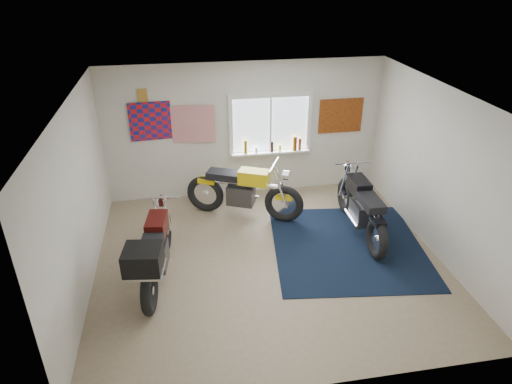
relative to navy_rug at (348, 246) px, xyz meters
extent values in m
plane|color=#9E896B|center=(-1.40, -0.16, -0.01)|extent=(5.50, 5.50, 0.00)
plane|color=white|center=(-1.40, -0.16, 2.69)|extent=(5.50, 5.50, 0.00)
plane|color=silver|center=(-1.40, 2.34, 1.34)|extent=(5.50, 0.00, 5.50)
plane|color=silver|center=(-1.40, -2.66, 1.34)|extent=(5.50, 0.00, 5.50)
plane|color=silver|center=(-4.15, -0.16, 1.34)|extent=(0.00, 5.00, 5.00)
plane|color=silver|center=(1.35, -0.16, 1.34)|extent=(0.00, 5.00, 5.00)
cube|color=black|center=(0.00, 0.00, 0.00)|extent=(2.80, 2.89, 0.01)
cube|color=white|center=(-0.90, 2.33, 1.44)|extent=(1.50, 0.02, 1.10)
cube|color=white|center=(-0.90, 2.31, 2.03)|extent=(1.66, 0.06, 0.08)
cube|color=white|center=(-0.90, 2.31, 0.85)|extent=(1.66, 0.06, 0.08)
cube|color=white|center=(-1.69, 2.31, 1.44)|extent=(0.08, 0.06, 1.10)
cube|color=white|center=(-0.11, 2.31, 1.44)|extent=(0.08, 0.06, 1.10)
cube|color=white|center=(-0.90, 2.31, 1.44)|extent=(0.04, 0.06, 1.10)
cube|color=white|center=(-0.90, 2.25, 0.87)|extent=(1.60, 0.16, 0.04)
cylinder|color=#846413|center=(-1.42, 2.24, 1.03)|extent=(0.07, 0.07, 0.28)
cylinder|color=silver|center=(-1.20, 2.24, 0.95)|extent=(0.06, 0.06, 0.12)
cylinder|color=black|center=(-0.88, 2.24, 1.00)|extent=(0.06, 0.06, 0.22)
cylinder|color=#B3C316|center=(-0.71, 2.24, 0.96)|extent=(0.05, 0.05, 0.14)
cylinder|color=brown|center=(-0.41, 2.24, 1.04)|extent=(0.09, 0.09, 0.30)
cylinder|color=brown|center=(-0.30, 2.24, 1.02)|extent=(0.07, 0.07, 0.25)
plane|color=red|center=(-3.10, 2.32, 1.64)|extent=(1.00, 0.07, 1.00)
plane|color=red|center=(-2.45, 2.30, 1.54)|extent=(0.90, 0.09, 0.90)
cube|color=#B88834|center=(-3.30, 2.32, 2.14)|extent=(0.18, 0.02, 0.24)
cube|color=#A54C14|center=(0.55, 2.32, 1.54)|extent=(0.90, 0.03, 0.70)
torus|color=black|center=(-0.89, 1.02, 0.36)|extent=(0.73, 0.43, 0.74)
torus|color=black|center=(-2.29, 1.66, 0.36)|extent=(0.73, 0.43, 0.74)
cylinder|color=white|center=(-0.89, 1.02, 0.36)|extent=(0.16, 0.15, 0.12)
cylinder|color=white|center=(-2.29, 1.66, 0.36)|extent=(0.16, 0.15, 0.12)
cylinder|color=white|center=(-1.59, 1.34, 0.67)|extent=(1.30, 0.66, 0.10)
cube|color=#313134|center=(-1.64, 1.36, 0.43)|extent=(0.58, 0.48, 0.37)
cylinder|color=white|center=(-1.57, 1.52, 0.32)|extent=(0.58, 0.32, 0.08)
cube|color=yellow|center=(-1.41, 1.26, 0.83)|extent=(0.62, 0.49, 0.26)
cube|color=black|center=(-1.94, 1.50, 0.81)|extent=(0.68, 0.53, 0.13)
cube|color=yellow|center=(-2.24, 1.64, 0.65)|extent=(0.37, 0.30, 0.09)
cube|color=yellow|center=(-0.89, 1.02, 0.49)|extent=(0.34, 0.27, 0.05)
cylinder|color=white|center=(-1.07, 1.11, 1.11)|extent=(0.32, 0.64, 0.04)
cylinder|color=white|center=(-0.87, 1.01, 0.94)|extent=(0.17, 0.21, 0.18)
torus|color=black|center=(0.36, 1.18, 0.33)|extent=(0.15, 0.69, 0.69)
torus|color=black|center=(0.34, -0.35, 0.33)|extent=(0.15, 0.69, 0.69)
cylinder|color=white|center=(0.36, 1.18, 0.33)|extent=(0.11, 0.12, 0.12)
cylinder|color=white|center=(0.34, -0.35, 0.33)|extent=(0.11, 0.12, 0.12)
cylinder|color=white|center=(0.35, 0.41, 0.67)|extent=(0.12, 1.38, 0.10)
cube|color=#313134|center=(0.35, 0.36, 0.43)|extent=(0.31, 0.50, 0.37)
cylinder|color=white|center=(0.17, 0.36, 0.32)|extent=(0.09, 0.60, 0.08)
cube|color=black|center=(0.35, 0.61, 0.82)|extent=(0.29, 0.55, 0.26)
cube|color=black|center=(0.34, 0.03, 0.80)|extent=(0.31, 0.60, 0.13)
cube|color=black|center=(0.34, -0.29, 0.65)|extent=(0.18, 0.33, 0.09)
cube|color=black|center=(0.36, 1.18, 0.46)|extent=(0.16, 0.31, 0.05)
cylinder|color=white|center=(0.35, 0.98, 1.11)|extent=(0.68, 0.05, 0.04)
cylinder|color=white|center=(0.36, 1.20, 0.93)|extent=(0.18, 0.11, 0.17)
torus|color=black|center=(-3.05, 0.45, 0.34)|extent=(0.23, 0.71, 0.70)
torus|color=black|center=(-3.25, -1.03, 0.34)|extent=(0.23, 0.71, 0.70)
cylinder|color=white|center=(-3.05, 0.45, 0.34)|extent=(0.12, 0.13, 0.12)
cylinder|color=white|center=(-3.25, -1.03, 0.34)|extent=(0.12, 0.13, 0.12)
cylinder|color=white|center=(-3.15, -0.29, 0.66)|extent=(0.28, 1.35, 0.10)
cube|color=#313134|center=(-3.16, -0.34, 0.42)|extent=(0.36, 0.52, 0.36)
cylinder|color=white|center=(-3.33, -0.32, 0.32)|extent=(0.15, 0.59, 0.08)
cube|color=#3B0B09|center=(-3.13, -0.10, 0.81)|extent=(0.35, 0.57, 0.26)
cube|color=black|center=(-3.20, -0.66, 0.79)|extent=(0.38, 0.62, 0.13)
cube|color=#3B0B09|center=(-3.25, -0.98, 0.64)|extent=(0.21, 0.34, 0.09)
cube|color=#3B0B09|center=(-3.05, 0.45, 0.47)|extent=(0.19, 0.32, 0.05)
cylinder|color=white|center=(-3.08, 0.26, 1.09)|extent=(0.66, 0.13, 0.04)
cylinder|color=white|center=(-3.05, 0.47, 0.92)|extent=(0.18, 0.13, 0.17)
cube|color=black|center=(-3.27, -1.14, 0.94)|extent=(0.54, 0.51, 0.32)
camera|label=1|loc=(-2.65, -6.13, 4.41)|focal=32.00mm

